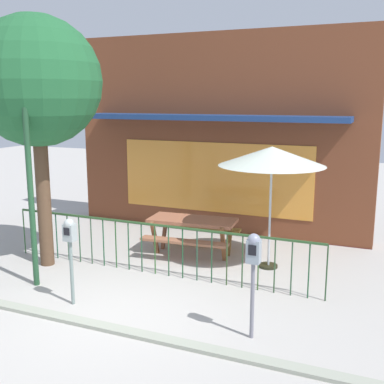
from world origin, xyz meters
The scene contains 10 objects.
ground centered at (0.00, 0.00, 0.00)m, with size 40.00×40.00×0.00m, color #AAA69F.
pub_storefront centered at (0.00, 5.08, 2.38)m, with size 7.38×1.29×4.76m.
patio_fence_front centered at (0.00, 1.72, 0.66)m, with size 6.23×0.04×0.97m.
picnic_table_left centered at (0.21, 3.02, 0.61)m, with size 1.90×1.50×0.79m.
patio_umbrella centered at (1.87, 2.89, 2.17)m, with size 2.00×2.00×2.36m.
parking_meter_near centered at (-0.60, 0.03, 1.09)m, with size 0.18×0.17×1.41m.
parking_meter_far centered at (2.33, 0.09, 1.14)m, with size 0.18×0.17×1.48m.
street_tree centered at (-2.21, 1.35, 3.51)m, with size 2.41×2.41×4.75m.
street_lamp centered at (-1.68, 0.43, 2.41)m, with size 0.28×0.28×3.66m.
curb_edge centered at (0.00, -0.48, 0.00)m, with size 10.34×0.20×0.11m, color gray.
Camera 1 is at (3.90, -5.72, 3.23)m, focal length 44.08 mm.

